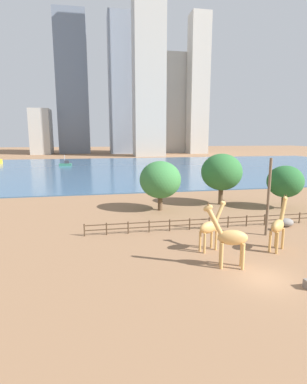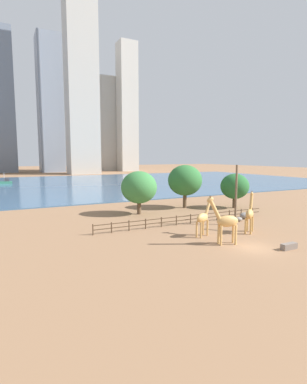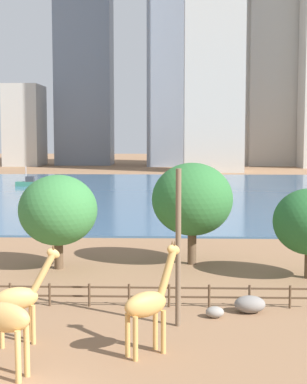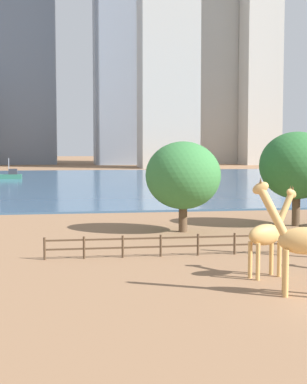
{
  "view_description": "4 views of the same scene",
  "coord_description": "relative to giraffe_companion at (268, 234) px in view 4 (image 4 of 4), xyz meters",
  "views": [
    {
      "loc": [
        -11.62,
        -18.17,
        10.11
      ],
      "look_at": [
        -3.32,
        24.79,
        1.93
      ],
      "focal_mm": 28.0,
      "sensor_mm": 36.0,
      "label": 1
    },
    {
      "loc": [
        -21.87,
        -21.44,
        9.09
      ],
      "look_at": [
        1.16,
        24.62,
        2.94
      ],
      "focal_mm": 28.0,
      "sensor_mm": 36.0,
      "label": 2
    },
    {
      "loc": [
        5.2,
        -20.24,
        9.65
      ],
      "look_at": [
        3.24,
        38.3,
        3.94
      ],
      "focal_mm": 55.0,
      "sensor_mm": 36.0,
      "label": 3
    },
    {
      "loc": [
        -11.75,
        -21.8,
        6.68
      ],
      "look_at": [
        -3.28,
        34.78,
        1.91
      ],
      "focal_mm": 55.0,
      "sensor_mm": 36.0,
      "label": 4
    }
  ],
  "objects": [
    {
      "name": "skyline_block_central",
      "position": [
        -21.46,
        163.46,
        37.29
      ],
      "size": [
        17.64,
        13.25,
        78.9
      ],
      "primitive_type": "cube",
      "color": "slate",
      "rests_on": "ground"
    },
    {
      "name": "skyline_tower_glass",
      "position": [
        27.21,
        160.33,
        46.91
      ],
      "size": [
        11.35,
        8.33,
        98.13
      ],
      "primitive_type": "cube",
      "color": "#ADA89E",
      "rests_on": "ground"
    },
    {
      "name": "skyline_block_wide",
      "position": [
        5.63,
        157.18,
        36.26
      ],
      "size": [
        13.06,
        14.32,
        76.83
      ],
      "primitive_type": "cube",
      "color": "gray",
      "rests_on": "ground"
    },
    {
      "name": "skyline_tower_short",
      "position": [
        38.41,
        160.44,
        26.96
      ],
      "size": [
        16.38,
        13.1,
        58.23
      ],
      "primitive_type": "cube",
      "color": "#ADA89E",
      "rests_on": "ground"
    },
    {
      "name": "skyline_block_left",
      "position": [
        49.71,
        148.17,
        36.42
      ],
      "size": [
        10.84,
        10.3,
        77.16
      ],
      "primitive_type": "cube",
      "color": "#B7B2A8",
      "rests_on": "ground"
    },
    {
      "name": "enclosure_fence",
      "position": [
        1.56,
        6.02,
        -1.4
      ],
      "size": [
        26.12,
        0.14,
        1.3
      ],
      "color": "#4C3826",
      "rests_on": "ground"
    },
    {
      "name": "giraffe_companion",
      "position": [
        0.0,
        0.0,
        0.0
      ],
      "size": [
        3.12,
        1.78,
        4.53
      ],
      "rotation": [
        0.0,
        0.0,
        0.41
      ],
      "color": "tan",
      "rests_on": "ground"
    },
    {
      "name": "tree_left_large",
      "position": [
        -1.23,
        15.32,
        2.09
      ],
      "size": [
        5.65,
        5.65,
        6.81
      ],
      "color": "brown",
      "rests_on": "ground"
    },
    {
      "name": "boat_ferry",
      "position": [
        -19.78,
        80.97,
        -1.33
      ],
      "size": [
        4.16,
        1.52,
        3.74
      ],
      "rotation": [
        0.0,
        0.0,
        3.15
      ],
      "color": "#337259",
      "rests_on": "harbor_water"
    },
    {
      "name": "harbor_water",
      "position": [
        1.83,
        71.02,
        -2.06
      ],
      "size": [
        180.0,
        86.0,
        0.2
      ],
      "primitive_type": "cube",
      "color": "#3D6084",
      "rests_on": "ground"
    },
    {
      "name": "tree_center_broad",
      "position": [
        8.45,
        17.14,
        2.71
      ],
      "size": [
        6.01,
        6.01,
        7.6
      ],
      "color": "brown",
      "rests_on": "ground"
    },
    {
      "name": "ground_plane",
      "position": [
        1.83,
        74.02,
        -2.16
      ],
      "size": [
        400.0,
        400.0,
        0.0
      ],
      "primitive_type": "plane",
      "color": "#8C6647"
    },
    {
      "name": "giraffe_young",
      "position": [
        0.14,
        -3.7,
        0.3
      ],
      "size": [
        3.56,
        1.65,
        5.18
      ],
      "rotation": [
        0.0,
        0.0,
        2.85
      ],
      "color": "tan",
      "rests_on": "ground"
    }
  ]
}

